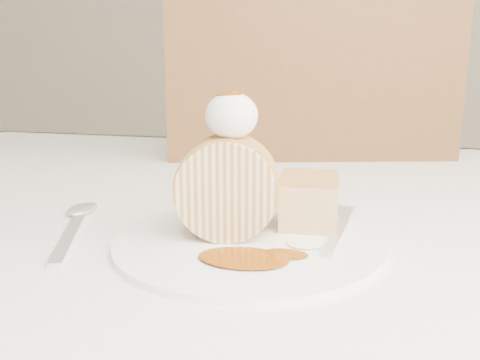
# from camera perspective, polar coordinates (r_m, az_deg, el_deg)

# --- Properties ---
(table) EXTENTS (1.40, 0.90, 0.75)m
(table) POSITION_cam_1_polar(r_m,az_deg,el_deg) (0.65, 4.41, -10.41)
(table) COLOR silver
(table) RESTS_ON ground
(chair_far) EXTENTS (0.58, 0.58, 1.00)m
(chair_far) POSITION_cam_1_polar(r_m,az_deg,el_deg) (1.05, 6.35, -6.07)
(chair_far) COLOR brown
(chair_far) RESTS_ON ground
(plate) EXTENTS (0.26, 0.26, 0.01)m
(plate) POSITION_cam_1_polar(r_m,az_deg,el_deg) (0.50, 0.87, -6.66)
(plate) COLOR white
(plate) RESTS_ON table
(roulade_slice) EXTENTS (0.10, 0.07, 0.09)m
(roulade_slice) POSITION_cam_1_polar(r_m,az_deg,el_deg) (0.49, -1.39, -0.86)
(roulade_slice) COLOR beige
(roulade_slice) RESTS_ON plate
(cake_chunk) EXTENTS (0.06, 0.05, 0.05)m
(cake_chunk) POSITION_cam_1_polar(r_m,az_deg,el_deg) (0.53, 7.33, -2.60)
(cake_chunk) COLOR tan
(cake_chunk) RESTS_ON plate
(whipped_cream) EXTENTS (0.05, 0.05, 0.04)m
(whipped_cream) POSITION_cam_1_polar(r_m,az_deg,el_deg) (0.48, -0.92, 6.88)
(whipped_cream) COLOR white
(whipped_cream) RESTS_ON roulade_slice
(caramel_drizzle) EXTENTS (0.02, 0.02, 0.01)m
(caramel_drizzle) POSITION_cam_1_polar(r_m,az_deg,el_deg) (0.48, -1.14, 9.68)
(caramel_drizzle) COLOR #773504
(caramel_drizzle) RESTS_ON whipped_cream
(caramel_pool) EXTENTS (0.08, 0.05, 0.00)m
(caramel_pool) POSITION_cam_1_polar(r_m,az_deg,el_deg) (0.45, 0.36, -8.29)
(caramel_pool) COLOR #773504
(caramel_pool) RESTS_ON plate
(fork) EXTENTS (0.04, 0.15, 0.00)m
(fork) POSITION_cam_1_polar(r_m,az_deg,el_deg) (0.51, 10.24, -5.91)
(fork) COLOR silver
(fork) RESTS_ON plate
(spoon) EXTENTS (0.08, 0.17, 0.00)m
(spoon) POSITION_cam_1_polar(r_m,az_deg,el_deg) (0.54, -17.82, -5.89)
(spoon) COLOR silver
(spoon) RESTS_ON table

